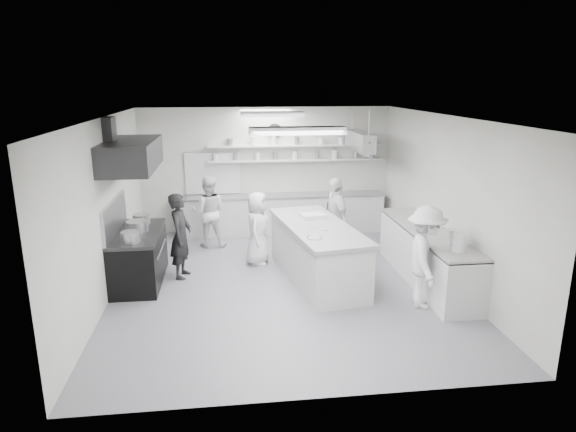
{
  "coord_description": "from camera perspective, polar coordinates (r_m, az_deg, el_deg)",
  "views": [
    {
      "loc": [
        -0.96,
        -8.5,
        3.57
      ],
      "look_at": [
        0.17,
        0.6,
        1.11
      ],
      "focal_mm": 31.22,
      "sensor_mm": 36.0,
      "label": 1
    }
  ],
  "objects": [
    {
      "name": "light_fixture_front",
      "position": [
        6.8,
        1.08,
        9.69
      ],
      "size": [
        1.3,
        0.25,
        0.1
      ],
      "primitive_type": "cube",
      "color": "silver",
      "rests_on": "ceiling"
    },
    {
      "name": "pot_rack",
      "position": [
        11.37,
        8.16,
        8.46
      ],
      "size": [
        0.3,
        1.6,
        0.4
      ],
      "primitive_type": "cube",
      "color": "#A2A3A6",
      "rests_on": "ceiling"
    },
    {
      "name": "wall_front",
      "position": [
        5.5,
        3.52,
        -7.15
      ],
      "size": [
        6.0,
        0.04,
        3.0
      ],
      "primitive_type": "cube",
      "color": "silver",
      "rests_on": "floor"
    },
    {
      "name": "pass_through_window",
      "position": [
        12.17,
        -8.59,
        4.83
      ],
      "size": [
        1.3,
        0.04,
        1.0
      ],
      "primitive_type": "cube",
      "color": "black",
      "rests_on": "wall_back"
    },
    {
      "name": "stove",
      "position": [
        9.58,
        -16.58,
        -4.65
      ],
      "size": [
        0.8,
        1.8,
        0.9
      ],
      "primitive_type": "cube",
      "color": "black",
      "rests_on": "floor"
    },
    {
      "name": "wall_right",
      "position": [
        9.6,
        17.48,
        1.87
      ],
      "size": [
        0.04,
        7.0,
        3.0
      ],
      "primitive_type": "cube",
      "color": "silver",
      "rests_on": "floor"
    },
    {
      "name": "shelf_lower",
      "position": [
        12.12,
        0.89,
        6.39
      ],
      "size": [
        4.2,
        0.26,
        0.04
      ],
      "primitive_type": "cube",
      "color": "silver",
      "rests_on": "wall_back"
    },
    {
      "name": "bowl_right",
      "position": [
        9.84,
        14.9,
        -0.82
      ],
      "size": [
        0.3,
        0.3,
        0.06
      ],
      "primitive_type": "imported",
      "rotation": [
        0.0,
        0.0,
        0.42
      ],
      "color": "silver",
      "rests_on": "right_counter"
    },
    {
      "name": "ceiling",
      "position": [
        8.57,
        -0.64,
        11.27
      ],
      "size": [
        6.0,
        7.0,
        0.02
      ],
      "primitive_type": "cube",
      "color": "silver",
      "rests_on": "wall_back"
    },
    {
      "name": "exhaust_hood",
      "position": [
        9.13,
        -17.47,
        6.66
      ],
      "size": [
        0.85,
        2.0,
        0.5
      ],
      "primitive_type": "cube",
      "color": "#282829",
      "rests_on": "wall_left"
    },
    {
      "name": "wall_left",
      "position": [
        8.99,
        -19.99,
        0.78
      ],
      "size": [
        0.04,
        7.0,
        3.0
      ],
      "primitive_type": "cube",
      "color": "silver",
      "rests_on": "floor"
    },
    {
      "name": "back_counter",
      "position": [
        12.17,
        -0.89,
        0.23
      ],
      "size": [
        5.0,
        0.6,
        0.92
      ],
      "primitive_type": "cube",
      "color": "silver",
      "rests_on": "floor"
    },
    {
      "name": "cook_right",
      "position": [
        8.38,
        15.36,
        -4.53
      ],
      "size": [
        0.87,
        1.21,
        1.69
      ],
      "primitive_type": "imported",
      "rotation": [
        0.0,
        0.0,
        1.32
      ],
      "color": "silver",
      "rests_on": "floor"
    },
    {
      "name": "cook_island_left",
      "position": [
        10.03,
        -3.51,
        -1.4
      ],
      "size": [
        0.65,
        0.82,
        1.48
      ],
      "primitive_type": "imported",
      "rotation": [
        0.0,
        0.0,
        1.3
      ],
      "color": "silver",
      "rests_on": "floor"
    },
    {
      "name": "shelf_upper",
      "position": [
        12.08,
        0.89,
        8.04
      ],
      "size": [
        4.2,
        0.26,
        0.04
      ],
      "primitive_type": "cube",
      "color": "silver",
      "rests_on": "wall_back"
    },
    {
      "name": "wall_clock",
      "position": [
        12.07,
        -1.54,
        9.7
      ],
      "size": [
        0.32,
        0.05,
        0.32
      ],
      "primitive_type": "cylinder",
      "rotation": [
        1.57,
        0.0,
        0.0
      ],
      "color": "white",
      "rests_on": "wall_back"
    },
    {
      "name": "floor",
      "position": [
        9.28,
        -0.59,
        -7.68
      ],
      "size": [
        6.0,
        7.0,
        0.02
      ],
      "primitive_type": "cube",
      "color": "gray",
      "rests_on": "ground"
    },
    {
      "name": "right_counter",
      "position": [
        9.57,
        15.57,
        -4.46
      ],
      "size": [
        0.74,
        3.3,
        0.94
      ],
      "primitive_type": "cube",
      "color": "silver",
      "rests_on": "floor"
    },
    {
      "name": "cook_stove",
      "position": [
        9.51,
        -12.13,
        -2.23
      ],
      "size": [
        0.5,
        0.65,
        1.61
      ],
      "primitive_type": "imported",
      "rotation": [
        0.0,
        0.0,
        1.36
      ],
      "color": "black",
      "rests_on": "floor"
    },
    {
      "name": "prep_island",
      "position": [
        9.29,
        3.33,
        -4.29
      ],
      "size": [
        1.45,
        2.86,
        1.01
      ],
      "primitive_type": "cube",
      "rotation": [
        0.0,
        0.0,
        0.17
      ],
      "color": "silver",
      "rests_on": "floor"
    },
    {
      "name": "stove_pot",
      "position": [
        9.45,
        -16.8,
        -1.25
      ],
      "size": [
        0.39,
        0.39,
        0.23
      ],
      "primitive_type": "cylinder",
      "color": "#A2A3A6",
      "rests_on": "stove"
    },
    {
      "name": "bowl_island_a",
      "position": [
        8.36,
        3.02,
        -2.64
      ],
      "size": [
        0.31,
        0.31,
        0.06
      ],
      "primitive_type": "imported",
      "rotation": [
        0.0,
        0.0,
        -0.23
      ],
      "color": "#A2A3A6",
      "rests_on": "prep_island"
    },
    {
      "name": "light_fixture_rear",
      "position": [
        10.37,
        -1.78,
        11.53
      ],
      "size": [
        1.3,
        0.25,
        0.1
      ],
      "primitive_type": "cube",
      "color": "silver",
      "rests_on": "ceiling"
    },
    {
      "name": "bowl_island_b",
      "position": [
        8.84,
        3.82,
        -1.64
      ],
      "size": [
        0.26,
        0.26,
        0.07
      ],
      "primitive_type": "imported",
      "rotation": [
        0.0,
        0.0,
        0.25
      ],
      "color": "silver",
      "rests_on": "prep_island"
    },
    {
      "name": "cook_island_right",
      "position": [
        10.38,
        5.36,
        -0.25
      ],
      "size": [
        0.6,
        1.06,
        1.7
      ],
      "primitive_type": "imported",
      "rotation": [
        0.0,
        0.0,
        -1.37
      ],
      "color": "silver",
      "rests_on": "floor"
    },
    {
      "name": "cook_back",
      "position": [
        11.2,
        -9.03,
        0.49
      ],
      "size": [
        0.8,
        0.64,
        1.59
      ],
      "primitive_type": "imported",
      "rotation": [
        0.0,
        0.0,
        -3.2
      ],
      "color": "silver",
      "rests_on": "floor"
    },
    {
      "name": "wall_back",
      "position": [
        12.22,
        -2.47,
        5.26
      ],
      "size": [
        6.0,
        0.04,
        3.0
      ],
      "primitive_type": "cube",
      "color": "silver",
      "rests_on": "floor"
    }
  ]
}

